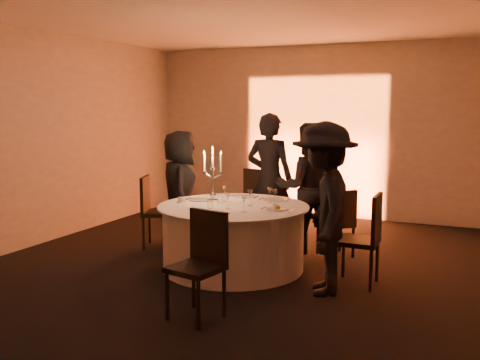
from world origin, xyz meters
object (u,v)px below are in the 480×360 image
at_px(guest_left, 180,189).
at_px(coffee_cup, 181,200).
at_px(chair_back_left, 262,200).
at_px(guest_back_left, 269,179).
at_px(chair_back_right, 339,219).
at_px(candelabra, 213,182).
at_px(guest_back_right, 307,188).
at_px(guest_right, 324,208).
at_px(chair_right, 365,234).
at_px(chair_front, 201,258).
at_px(banquet_table, 233,237).
at_px(chair_left, 153,207).

xyz_separation_m(guest_left, coffee_cup, (0.42, -0.70, -0.01)).
xyz_separation_m(chair_back_left, guest_back_left, (0.15, -0.09, 0.33)).
relative_size(chair_back_right, candelabra, 1.30).
xyz_separation_m(chair_back_right, coffee_cup, (-1.71, -1.06, 0.30)).
height_order(coffee_cup, candelabra, candelabra).
distance_m(guest_back_right, guest_right, 1.62).
relative_size(chair_right, chair_front, 1.03).
distance_m(chair_back_left, coffee_cup, 1.58).
xyz_separation_m(chair_right, candelabra, (-1.92, 0.17, 0.44)).
bearing_deg(chair_right, chair_front, -39.81).
bearing_deg(guest_right, chair_front, -57.23).
height_order(guest_back_right, candelabra, guest_back_right).
bearing_deg(candelabra, banquet_table, -25.57).
height_order(banquet_table, candelabra, candelabra).
distance_m(banquet_table, chair_left, 1.52).
bearing_deg(chair_back_left, banquet_table, 104.06).
distance_m(guest_back_left, guest_back_right, 0.65).
xyz_separation_m(chair_back_right, guest_left, (-2.13, -0.36, 0.31)).
distance_m(chair_back_left, guest_right, 2.29).
bearing_deg(guest_back_right, guest_right, 85.13).
xyz_separation_m(banquet_table, chair_left, (-1.43, 0.48, 0.17)).
distance_m(chair_left, coffee_cup, 0.98).
bearing_deg(chair_back_right, chair_back_left, -62.75).
bearing_deg(banquet_table, chair_back_left, 97.44).
height_order(guest_left, guest_back_right, guest_back_right).
bearing_deg(chair_left, chair_back_right, -99.17).
bearing_deg(banquet_table, candelabra, 154.43).
bearing_deg(chair_back_right, guest_right, 52.92).
distance_m(chair_front, candelabra, 1.83).
xyz_separation_m(banquet_table, guest_back_right, (0.58, 1.10, 0.48)).
bearing_deg(chair_front, chair_right, 61.86).
bearing_deg(chair_back_left, guest_back_left, 154.88).
height_order(guest_back_left, candelabra, guest_back_left).
height_order(chair_front, guest_back_right, guest_back_right).
bearing_deg(chair_right, banquet_table, -89.78).
xyz_separation_m(chair_left, guest_back_right, (2.01, 0.62, 0.31)).
xyz_separation_m(chair_back_left, coffee_cup, (-0.49, -1.49, 0.20)).
distance_m(chair_right, guest_left, 2.73).
xyz_separation_m(chair_right, guest_back_right, (-0.99, 1.10, 0.29)).
bearing_deg(guest_back_left, chair_right, 142.17).
bearing_deg(chair_front, guest_back_left, 109.44).
relative_size(chair_right, guest_left, 0.63).
xyz_separation_m(guest_right, candelabra, (-1.56, 0.57, 0.11)).
distance_m(guest_right, coffee_cup, 1.90).
height_order(banquet_table, chair_front, chair_front).
height_order(guest_right, coffee_cup, guest_right).
height_order(guest_left, guest_back_left, guest_back_left).
xyz_separation_m(chair_back_left, guest_right, (1.39, -1.80, 0.30)).
bearing_deg(guest_back_right, guest_left, -11.62).
bearing_deg(banquet_table, chair_front, -76.96).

